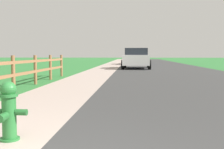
# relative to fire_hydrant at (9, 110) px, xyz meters

# --- Properties ---
(ground_plane) EXTENTS (120.00, 120.00, 0.00)m
(ground_plane) POSITION_rel_fire_hydrant_xyz_m (0.50, 23.48, -0.39)
(ground_plane) COLOR #2E7334
(road_asphalt) EXTENTS (7.00, 66.00, 0.01)m
(road_asphalt) POSITION_rel_fire_hydrant_xyz_m (4.00, 25.48, -0.38)
(road_asphalt) COLOR #383838
(road_asphalt) RESTS_ON ground
(curb_concrete) EXTENTS (6.00, 66.00, 0.01)m
(curb_concrete) POSITION_rel_fire_hydrant_xyz_m (-2.50, 25.48, -0.38)
(curb_concrete) COLOR #B09C91
(curb_concrete) RESTS_ON ground
(grass_verge) EXTENTS (5.00, 66.00, 0.00)m
(grass_verge) POSITION_rel_fire_hydrant_xyz_m (-4.00, 25.48, -0.38)
(grass_verge) COLOR #2E7334
(grass_verge) RESTS_ON ground
(fire_hydrant) EXTENTS (0.46, 0.38, 0.75)m
(fire_hydrant) POSITION_rel_fire_hydrant_xyz_m (0.00, 0.00, 0.00)
(fire_hydrant) COLOR #287233
(fire_hydrant) RESTS_ON ground
(rail_fence) EXTENTS (0.11, 11.23, 1.06)m
(rail_fence) POSITION_rel_fire_hydrant_xyz_m (-1.91, 4.47, 0.22)
(rail_fence) COLOR #8D613D
(rail_fence) RESTS_ON ground
(parked_suv_white) EXTENTS (2.23, 4.27, 1.55)m
(parked_suv_white) POSITION_rel_fire_hydrant_xyz_m (1.91, 17.79, 0.39)
(parked_suv_white) COLOR white
(parked_suv_white) RESTS_ON ground
(parked_car_blue) EXTENTS (2.22, 5.03, 1.51)m
(parked_car_blue) POSITION_rel_fire_hydrant_xyz_m (2.03, 26.83, 0.38)
(parked_car_blue) COLOR navy
(parked_car_blue) RESTS_ON ground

